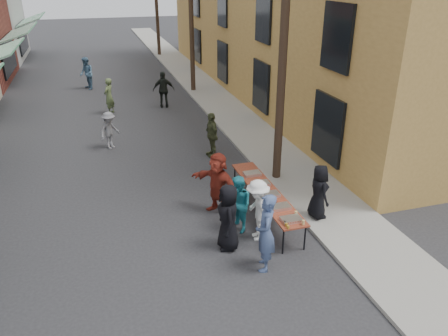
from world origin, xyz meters
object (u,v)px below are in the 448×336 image
server (319,192)px  serving_table (266,192)px  guest_front_c (239,205)px  utility_pole_near (284,40)px  catering_tray_sausage (291,219)px  utility_pole_mid (191,8)px  guest_front_a (228,217)px

server → serving_table: bearing=61.8°
serving_table → guest_front_c: 1.14m
utility_pole_near → guest_front_c: bearing=-130.4°
serving_table → catering_tray_sausage: bearing=-90.0°
utility_pole_near → catering_tray_sausage: utility_pole_near is taller
catering_tray_sausage → serving_table: bearing=90.0°
utility_pole_mid → guest_front_c: utility_pole_mid is taller
guest_front_c → server: size_ratio=1.01×
serving_table → guest_front_c: (-0.99, -0.55, 0.06)m
guest_front_a → server: size_ratio=1.11×
utility_pole_near → guest_front_a: utility_pole_near is taller
utility_pole_mid → guest_front_a: bearing=-100.0°
utility_pole_near → guest_front_c: size_ratio=5.79×
serving_table → utility_pole_near: bearing=59.2°
serving_table → guest_front_a: guest_front_a is taller
guest_front_a → utility_pole_near: bearing=147.7°
catering_tray_sausage → guest_front_a: bearing=163.7°
catering_tray_sausage → server: bearing=37.8°
utility_pole_near → serving_table: (-1.22, -2.04, -3.79)m
utility_pole_mid → guest_front_a: (-2.70, -15.26, -3.64)m
catering_tray_sausage → utility_pole_mid: bearing=85.6°
guest_front_c → server: 2.26m
utility_pole_near → guest_front_c: (-2.21, -2.60, -3.72)m
catering_tray_sausage → server: size_ratio=0.32×
guest_front_c → server: bearing=72.7°
utility_pole_near → catering_tray_sausage: 5.37m
utility_pole_near → guest_front_a: bearing=-129.6°
utility_pole_mid → catering_tray_sausage: (-1.22, -15.69, -3.71)m
serving_table → utility_pole_mid: bearing=85.0°
guest_front_a → guest_front_c: guest_front_a is taller
serving_table → catering_tray_sausage: catering_tray_sausage is taller
catering_tray_sausage → guest_front_a: 1.55m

